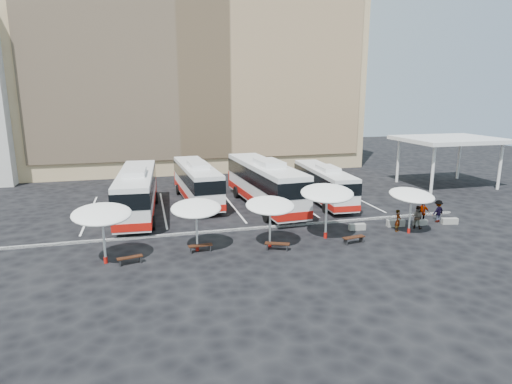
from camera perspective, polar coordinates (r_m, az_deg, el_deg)
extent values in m
plane|color=black|center=(31.04, -0.38, -5.28)|extent=(120.00, 120.00, 0.00)
cube|color=tan|center=(61.06, -8.12, 15.49)|extent=(42.00, 18.00, 25.00)
cube|color=tan|center=(52.02, -6.88, 15.42)|extent=(40.00, 0.30, 20.00)
cube|color=white|center=(49.87, 24.40, 6.41)|extent=(10.00, 8.00, 0.40)
cylinder|color=white|center=(45.41, 22.51, 2.72)|extent=(0.30, 0.30, 4.80)
cylinder|color=white|center=(50.62, 29.78, 2.96)|extent=(0.30, 0.30, 4.80)
cylinder|color=white|center=(50.25, 18.43, 3.95)|extent=(0.30, 0.30, 4.80)
cylinder|color=white|center=(55.00, 25.46, 4.09)|extent=(0.30, 0.30, 4.80)
cube|color=black|center=(31.48, -0.61, -4.87)|extent=(34.00, 0.25, 0.15)
cube|color=white|center=(38.14, -21.31, -2.69)|extent=(0.15, 12.00, 0.01)
cube|color=white|center=(37.86, -12.27, -2.19)|extent=(0.15, 12.00, 0.01)
cube|color=white|center=(38.53, -3.32, -1.64)|extent=(0.15, 12.00, 0.01)
cube|color=white|center=(40.10, 5.11, -1.09)|extent=(0.15, 12.00, 0.01)
cube|color=white|center=(42.46, 12.76, -0.57)|extent=(0.15, 12.00, 0.01)
cube|color=white|center=(35.90, -15.59, 0.12)|extent=(3.32, 12.60, 3.12)
cube|color=black|center=(35.77, -15.65, 1.09)|extent=(3.39, 12.67, 1.14)
cube|color=#B2130C|center=(36.16, -15.48, -1.65)|extent=(3.39, 12.67, 0.57)
cube|color=#B2130C|center=(42.14, -14.95, 0.94)|extent=(2.67, 0.36, 1.46)
cube|color=white|center=(34.54, -15.89, 2.60)|extent=(1.84, 3.21, 0.42)
cylinder|color=black|center=(39.88, -16.97, -0.93)|extent=(0.42, 1.06, 1.04)
cylinder|color=black|center=(39.70, -13.24, -0.77)|extent=(0.42, 1.06, 1.04)
cylinder|color=black|center=(32.40, -18.23, -4.20)|extent=(0.42, 1.06, 1.04)
cylinder|color=black|center=(32.18, -13.62, -4.02)|extent=(0.42, 1.06, 1.04)
cube|color=white|center=(39.37, -7.91, 1.44)|extent=(3.18, 11.96, 2.96)
cube|color=black|center=(39.26, -7.94, 2.28)|extent=(3.24, 12.02, 1.08)
cube|color=#B2130C|center=(39.60, -7.86, -0.10)|extent=(3.24, 12.02, 0.54)
cube|color=#B2130C|center=(45.24, -9.24, 1.94)|extent=(2.53, 0.35, 1.38)
cube|color=white|center=(38.11, -7.72, 3.62)|extent=(1.75, 3.05, 0.39)
cylinder|color=black|center=(42.82, -10.31, 0.33)|extent=(0.40, 1.01, 0.99)
cylinder|color=black|center=(43.21, -7.08, 0.56)|extent=(0.40, 1.01, 0.99)
cylinder|color=black|center=(35.71, -8.64, -2.15)|extent=(0.40, 1.01, 0.99)
cylinder|color=black|center=(36.17, -4.79, -1.85)|extent=(0.40, 1.01, 0.99)
cube|color=white|center=(37.20, 1.14, 1.28)|extent=(3.72, 13.57, 3.35)
cube|color=black|center=(37.07, 1.14, 2.30)|extent=(3.80, 13.65, 1.23)
cube|color=#B2130C|center=(37.47, 1.13, -0.56)|extent=(3.80, 13.65, 0.61)
cube|color=#B2130C|center=(43.61, -1.85, 1.91)|extent=(2.87, 0.42, 1.56)
cube|color=white|center=(35.82, 1.76, 3.92)|extent=(2.02, 3.47, 0.45)
cylinder|color=black|center=(40.77, -2.58, -0.01)|extent=(0.47, 1.14, 1.12)
cylinder|color=black|center=(41.60, 1.11, 0.26)|extent=(0.47, 1.14, 1.12)
cylinder|color=black|center=(33.05, 1.47, -3.12)|extent=(0.47, 1.14, 1.12)
cylinder|color=black|center=(34.08, 5.89, -2.69)|extent=(0.47, 1.14, 1.12)
cube|color=white|center=(39.42, 9.01, 1.17)|extent=(2.80, 10.92, 2.70)
cube|color=black|center=(39.32, 9.04, 1.94)|extent=(2.86, 10.98, 0.99)
cube|color=#B2130C|center=(39.63, 8.96, -0.23)|extent=(2.86, 10.98, 0.50)
cube|color=#B2130C|center=(44.55, 6.54, 1.72)|extent=(2.31, 0.30, 1.26)
cube|color=white|center=(38.31, 9.56, 3.14)|extent=(1.58, 2.77, 0.36)
cylinder|color=black|center=(42.24, 6.01, 0.24)|extent=(0.36, 0.92, 0.90)
cylinder|color=black|center=(42.97, 8.88, 0.37)|extent=(0.36, 0.92, 0.90)
cylinder|color=black|center=(36.05, 9.27, -2.09)|extent=(0.36, 0.92, 0.90)
cylinder|color=black|center=(36.91, 12.54, -1.88)|extent=(0.36, 0.92, 0.90)
cylinder|color=white|center=(26.47, -19.62, -5.97)|extent=(0.16, 0.16, 2.96)
cylinder|color=#B2130C|center=(26.90, -19.41, -8.55)|extent=(0.25, 0.25, 0.39)
ellipsoid|color=white|center=(26.03, -19.87, -2.78)|extent=(3.94, 3.97, 1.01)
cylinder|color=white|center=(27.18, -7.91, -5.04)|extent=(0.14, 0.14, 2.76)
cylinder|color=#B2130C|center=(27.57, -7.83, -7.41)|extent=(0.22, 0.22, 0.37)
ellipsoid|color=white|center=(26.77, -8.00, -2.14)|extent=(3.48, 3.51, 0.94)
cylinder|color=white|center=(27.59, 1.87, -4.64)|extent=(0.13, 0.13, 2.76)
cylinder|color=#B2130C|center=(27.98, 1.85, -6.97)|extent=(0.21, 0.21, 0.37)
ellipsoid|color=white|center=(27.19, 1.89, -1.78)|extent=(3.28, 3.31, 0.94)
cylinder|color=white|center=(29.58, 9.34, -3.20)|extent=(0.18, 0.18, 3.15)
cylinder|color=#B2130C|center=(29.99, 9.24, -5.70)|extent=(0.29, 0.29, 0.42)
ellipsoid|color=white|center=(29.17, 9.45, -0.13)|extent=(4.43, 4.47, 1.08)
cylinder|color=white|center=(32.19, 19.85, -2.86)|extent=(0.14, 0.14, 2.74)
cylinder|color=#B2130C|center=(32.52, 19.69, -4.87)|extent=(0.22, 0.22, 0.37)
ellipsoid|color=white|center=(31.85, 20.05, -0.40)|extent=(3.45, 3.48, 0.94)
cube|color=black|center=(26.25, -16.48, -8.36)|extent=(1.52, 0.71, 0.06)
cube|color=black|center=(26.24, -17.72, -8.98)|extent=(0.14, 0.38, 0.39)
cube|color=black|center=(26.43, -15.19, -8.64)|extent=(0.14, 0.38, 0.39)
cube|color=black|center=(27.27, -7.44, -7.07)|extent=(1.52, 0.48, 0.06)
cube|color=black|center=(27.26, -8.68, -7.64)|extent=(0.08, 0.38, 0.40)
cube|color=black|center=(27.45, -6.18, -7.41)|extent=(0.08, 0.38, 0.40)
cube|color=black|center=(27.34, 2.85, -6.88)|extent=(1.60, 1.00, 0.06)
cube|color=black|center=(27.49, 1.54, -7.29)|extent=(0.21, 0.39, 0.42)
cube|color=black|center=(27.38, 4.16, -7.41)|extent=(0.21, 0.39, 0.42)
cube|color=black|center=(29.20, 12.90, -5.89)|extent=(1.62, 0.65, 0.06)
cube|color=black|center=(28.93, 11.87, -6.52)|extent=(0.12, 0.40, 0.42)
cube|color=black|center=(29.64, 13.87, -6.15)|extent=(0.12, 0.40, 0.42)
cube|color=gray|center=(32.20, 13.33, -4.54)|extent=(1.24, 0.52, 0.45)
cube|color=gray|center=(33.82, 18.12, -3.96)|extent=(1.38, 0.61, 0.50)
cube|color=gray|center=(34.70, 21.06, -3.84)|extent=(1.09, 0.40, 0.41)
cube|color=gray|center=(35.92, 24.40, -3.55)|extent=(1.25, 0.64, 0.45)
imported|color=black|center=(32.49, 18.42, -3.65)|extent=(0.70, 0.66, 1.60)
imported|color=black|center=(33.70, 20.73, -3.14)|extent=(1.03, 1.06, 1.72)
imported|color=black|center=(34.81, 21.30, -2.60)|extent=(1.14, 0.73, 1.81)
imported|color=black|center=(35.88, 23.08, -2.37)|extent=(1.25, 0.91, 1.74)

